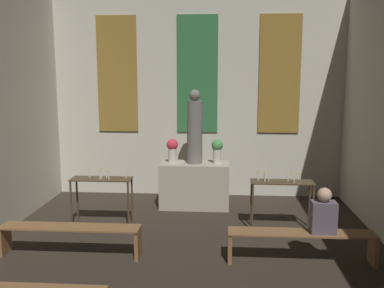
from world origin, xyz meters
name	(u,v)px	position (x,y,z in m)	size (l,w,h in m)	color
wall_back	(198,94)	(0.00, 10.77, 2.35)	(6.77, 0.16, 4.65)	beige
altar	(195,185)	(0.00, 9.77, 0.47)	(1.44, 0.70, 0.95)	#ADA38E
statue	(195,129)	(0.00, 9.77, 1.66)	(0.32, 0.32, 1.54)	slate
flower_vase_left	(172,149)	(-0.47, 9.77, 1.24)	(0.24, 0.24, 0.51)	beige
flower_vase_right	(217,150)	(0.47, 9.77, 1.24)	(0.24, 0.24, 0.51)	beige
candle_rack_left	(102,186)	(-1.65, 8.56, 0.74)	(1.12, 0.39, 1.09)	#473823
candle_rack_right	(282,190)	(1.65, 8.56, 0.74)	(1.12, 0.39, 1.07)	#473823
pew_back_left	(70,234)	(-1.75, 7.13, 0.35)	(2.17, 0.36, 0.48)	brown
pew_back_right	(301,240)	(1.75, 7.13, 0.35)	(2.17, 0.36, 0.48)	brown
person_seated	(324,213)	(2.06, 7.13, 0.78)	(0.36, 0.24, 0.68)	#564C56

